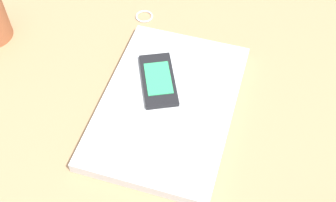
{
  "coord_description": "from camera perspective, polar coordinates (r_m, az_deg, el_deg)",
  "views": [
    {
      "loc": [
        35.53,
        7.38,
        62.36
      ],
      "look_at": [
        -8.45,
        5.01,
        5.0
      ],
      "focal_mm": 46.99,
      "sensor_mm": 36.0,
      "label": 1
    }
  ],
  "objects": [
    {
      "name": "desk_surface",
      "position": [
        0.71,
        -4.45,
        -6.98
      ],
      "size": [
        120.0,
        80.0,
        3.0
      ],
      "primitive_type": "cube",
      "color": "#9E7751",
      "rests_on": "ground"
    },
    {
      "name": "laptop_closed",
      "position": [
        0.73,
        0.0,
        -0.48
      ],
      "size": [
        35.71,
        28.32,
        1.97
      ],
      "primitive_type": "cube",
      "rotation": [
        0.0,
        0.0,
        -0.24
      ],
      "color": "#B7BABC",
      "rests_on": "desk_surface"
    },
    {
      "name": "cell_phone_on_laptop",
      "position": [
        0.75,
        -1.26,
        2.76
      ],
      "size": [
        12.36,
        7.57,
        0.95
      ],
      "color": "black",
      "rests_on": "laptop_closed"
    },
    {
      "name": "key_ring",
      "position": [
        0.89,
        -3.1,
        10.91
      ],
      "size": [
        3.5,
        3.5,
        0.36
      ],
      "primitive_type": "torus",
      "color": "silver",
      "rests_on": "desk_surface"
    }
  ]
}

